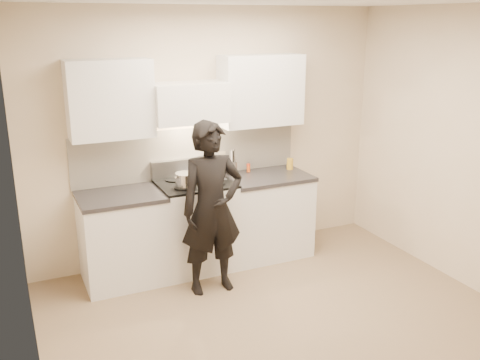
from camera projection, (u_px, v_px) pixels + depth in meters
name	position (u px, v px, depth m)	size (l,w,h in m)	color
ground_plane	(286.00, 325.00, 4.66)	(4.00, 4.00, 0.00)	#80694C
room_shell	(263.00, 138.00, 4.50)	(4.04, 3.54, 2.70)	beige
stove	(196.00, 225.00, 5.65)	(0.76, 0.65, 0.96)	white
counter_right	(266.00, 214.00, 5.98)	(0.92, 0.67, 0.92)	silver
counter_left	(123.00, 238.00, 5.34)	(0.82, 0.67, 0.92)	silver
wok	(208.00, 167.00, 5.68)	(0.35, 0.43, 0.28)	#BDBDBD
stock_pot	(186.00, 180.00, 5.30)	(0.28, 0.27, 0.14)	#BDBDBD
utensil_crock	(232.00, 167.00, 5.85)	(0.10, 0.10, 0.27)	#A2A2A2
spice_jar	(248.00, 168.00, 5.96)	(0.04, 0.04, 0.09)	#C84B14
oil_glass	(290.00, 164.00, 6.06)	(0.07, 0.07, 0.13)	gold
person	(212.00, 209.00, 5.06)	(0.61, 0.40, 1.68)	black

